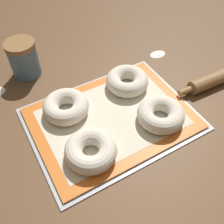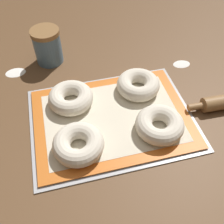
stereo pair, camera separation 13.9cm
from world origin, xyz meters
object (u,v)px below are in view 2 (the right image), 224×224
(baking_tray, at_px, (112,119))
(flour_canister, at_px, (48,46))
(bagel_back_left, at_px, (71,98))
(bagel_front_left, at_px, (78,144))
(bagel_front_right, at_px, (160,125))
(bagel_back_right, at_px, (138,85))

(baking_tray, distance_m, flour_canister, 0.38)
(baking_tray, xyz_separation_m, flour_canister, (-0.15, 0.34, 0.06))
(baking_tray, relative_size, bagel_back_left, 3.50)
(bagel_front_left, xyz_separation_m, flour_canister, (-0.04, 0.43, 0.03))
(bagel_front_right, relative_size, bagel_back_left, 1.00)
(baking_tray, relative_size, bagel_front_left, 3.50)
(bagel_back_left, bearing_deg, flour_canister, 100.06)
(bagel_front_right, distance_m, flour_canister, 0.50)
(bagel_front_right, bearing_deg, bagel_front_left, -177.89)
(bagel_front_right, bearing_deg, bagel_back_right, 92.60)
(baking_tray, relative_size, bagel_back_right, 3.50)
(baking_tray, height_order, bagel_back_left, bagel_back_left)
(bagel_front_left, bearing_deg, bagel_front_right, 2.11)
(bagel_back_right, xyz_separation_m, flour_canister, (-0.27, 0.25, 0.03))
(bagel_front_right, bearing_deg, bagel_back_left, 143.83)
(bagel_back_left, bearing_deg, bagel_front_left, -91.76)
(flour_canister, bearing_deg, bagel_front_left, -84.78)
(bagel_front_left, height_order, bagel_back_right, same)
(bagel_back_right, bearing_deg, baking_tray, -140.03)
(bagel_front_left, height_order, flour_canister, flour_canister)
(bagel_back_right, distance_m, flour_canister, 0.36)
(baking_tray, bearing_deg, bagel_front_left, -142.63)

